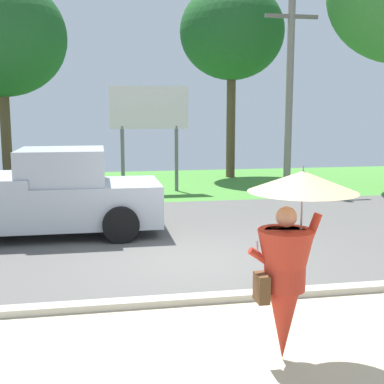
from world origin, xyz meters
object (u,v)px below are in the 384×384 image
at_px(monk_pedestrian, 290,256).
at_px(tree_right_mid, 0,37).
at_px(utility_pole, 289,91).
at_px(roadside_billboard, 149,115).
at_px(tree_right_far, 232,32).
at_px(pickup_truck, 41,195).

bearing_deg(monk_pedestrian, tree_right_mid, 110.93).
relative_size(utility_pole, roadside_billboard, 1.81).
bearing_deg(monk_pedestrian, roadside_billboard, 92.13).
height_order(utility_pole, tree_right_far, tree_right_far).
bearing_deg(utility_pole, tree_right_mid, 163.78).
relative_size(roadside_billboard, tree_right_mid, 0.48).
bearing_deg(tree_right_mid, pickup_truck, -75.66).
relative_size(pickup_truck, roadside_billboard, 1.49).
height_order(monk_pedestrian, pickup_truck, monk_pedestrian).
bearing_deg(monk_pedestrian, pickup_truck, 117.68).
xyz_separation_m(tree_right_mid, tree_right_far, (8.57, 1.00, 0.53)).
bearing_deg(roadside_billboard, pickup_truck, -117.77).
distance_m(utility_pole, roadside_billboard, 4.74).
relative_size(roadside_billboard, tree_right_far, 0.46).
distance_m(pickup_truck, utility_pole, 9.43).
height_order(monk_pedestrian, tree_right_far, tree_right_far).
distance_m(utility_pole, tree_right_mid, 10.15).
bearing_deg(utility_pole, pickup_truck, -146.31).
height_order(monk_pedestrian, utility_pole, utility_pole).
height_order(utility_pole, roadside_billboard, utility_pole).
xyz_separation_m(utility_pole, tree_right_far, (-1.01, 3.79, 2.42)).
height_order(monk_pedestrian, roadside_billboard, roadside_billboard).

